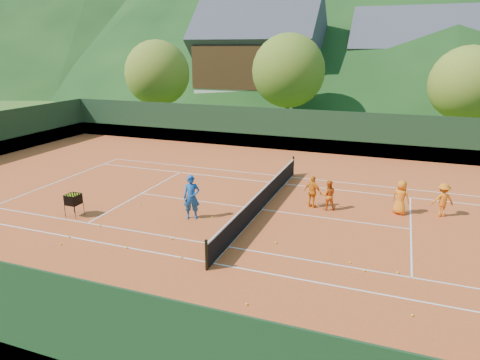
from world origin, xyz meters
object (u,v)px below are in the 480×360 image
(student_b, at_px, (313,192))
(tennis_net, at_px, (262,199))
(chalet_mid, at_px, (410,68))
(student_d, at_px, (443,200))
(ball_hopper, at_px, (73,200))
(chalet_left, at_px, (259,62))
(student_a, at_px, (328,195))
(student_c, at_px, (401,197))
(coach, at_px, (192,197))

(student_b, height_order, tennis_net, student_b)
(chalet_mid, bearing_deg, tennis_net, -100.01)
(student_d, xyz_separation_m, chalet_mid, (-1.62, 32.00, 4.22))
(student_d, relative_size, ball_hopper, 1.51)
(chalet_left, bearing_deg, student_b, -67.28)
(student_b, bearing_deg, tennis_net, 48.20)
(student_a, bearing_deg, student_c, 173.94)
(student_c, height_order, tennis_net, student_c)
(student_c, bearing_deg, student_b, 32.17)
(student_b, height_order, chalet_left, chalet_left)
(student_a, height_order, student_d, student_d)
(student_a, height_order, ball_hopper, student_a)
(student_c, xyz_separation_m, tennis_net, (-5.91, -1.64, -0.27))
(student_c, bearing_deg, ball_hopper, 45.49)
(tennis_net, height_order, ball_hopper, tennis_net)
(ball_hopper, bearing_deg, student_c, 21.47)
(student_d, relative_size, chalet_left, 0.11)
(coach, relative_size, chalet_left, 0.14)
(chalet_left, bearing_deg, student_d, -57.81)
(ball_hopper, xyz_separation_m, chalet_left, (-2.53, 33.63, 4.88))
(student_a, xyz_separation_m, ball_hopper, (-10.29, -4.68, 0.05))
(coach, height_order, tennis_net, coach)
(coach, bearing_deg, student_a, 8.60)
(tennis_net, relative_size, chalet_left, 0.87)
(student_c, bearing_deg, chalet_left, -36.69)
(student_d, relative_size, chalet_mid, 0.12)
(student_a, distance_m, tennis_net, 3.02)
(chalet_mid, bearing_deg, student_d, -87.09)
(tennis_net, bearing_deg, student_d, 14.70)
(tennis_net, bearing_deg, student_c, 15.47)
(tennis_net, xyz_separation_m, chalet_left, (-10.00, 30.00, 5.13))
(student_a, bearing_deg, ball_hopper, 7.57)
(student_c, bearing_deg, chalet_mid, -66.14)
(student_a, xyz_separation_m, student_d, (4.80, 0.95, 0.06))
(student_c, relative_size, ball_hopper, 1.55)
(tennis_net, bearing_deg, student_a, 20.35)
(student_c, xyz_separation_m, ball_hopper, (-13.38, -5.26, -0.03))
(student_c, distance_m, tennis_net, 6.14)
(student_d, distance_m, tennis_net, 7.89)
(student_a, xyz_separation_m, student_c, (3.09, 0.59, 0.08))
(student_b, distance_m, chalet_mid, 33.41)
(student_a, bearing_deg, tennis_net, 3.50)
(student_b, bearing_deg, chalet_mid, -75.96)
(student_b, relative_size, ball_hopper, 1.50)
(student_d, height_order, tennis_net, student_d)
(student_c, relative_size, student_d, 1.03)
(student_b, bearing_deg, ball_hopper, 47.03)
(student_d, bearing_deg, tennis_net, -5.58)
(student_a, bearing_deg, student_d, 174.36)
(student_b, distance_m, ball_hopper, 10.67)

